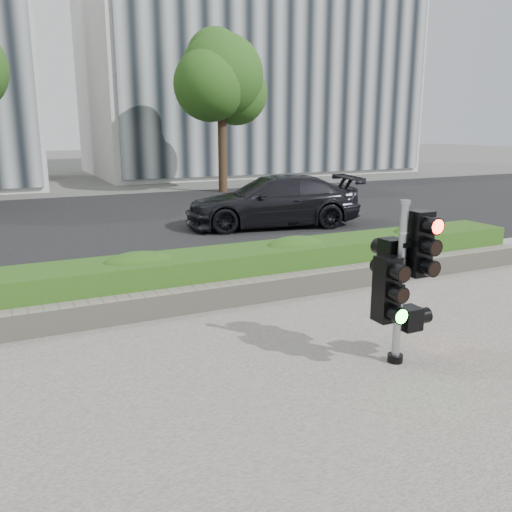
% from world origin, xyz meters
% --- Properties ---
extents(ground, '(120.00, 120.00, 0.00)m').
position_xyz_m(ground, '(0.00, 0.00, 0.00)').
color(ground, '#51514C').
rests_on(ground, ground).
extents(sidewalk, '(16.00, 11.00, 0.03)m').
position_xyz_m(sidewalk, '(0.00, -2.50, 0.01)').
color(sidewalk, '#9E9389').
rests_on(sidewalk, ground).
extents(road, '(60.00, 13.00, 0.02)m').
position_xyz_m(road, '(0.00, 10.00, 0.01)').
color(road, black).
rests_on(road, ground).
extents(curb, '(60.00, 0.25, 0.12)m').
position_xyz_m(curb, '(0.00, 3.15, 0.06)').
color(curb, gray).
rests_on(curb, ground).
extents(stone_wall, '(12.00, 0.32, 0.34)m').
position_xyz_m(stone_wall, '(0.00, 1.90, 0.20)').
color(stone_wall, gray).
rests_on(stone_wall, sidewalk).
extents(hedge, '(12.00, 1.00, 0.68)m').
position_xyz_m(hedge, '(0.00, 2.55, 0.37)').
color(hedge, '#518328').
rests_on(hedge, sidewalk).
extents(building_right, '(18.00, 10.00, 12.00)m').
position_xyz_m(building_right, '(11.00, 25.00, 6.00)').
color(building_right, '#B7B7B2').
rests_on(building_right, ground).
extents(tree_right, '(4.10, 3.58, 6.53)m').
position_xyz_m(tree_right, '(5.48, 15.55, 4.48)').
color(tree_right, black).
rests_on(tree_right, ground).
extents(traffic_signal, '(0.64, 0.46, 1.87)m').
position_xyz_m(traffic_signal, '(0.94, -0.78, 1.06)').
color(traffic_signal, black).
rests_on(traffic_signal, sidewalk).
extents(car_dark, '(4.97, 2.78, 1.36)m').
position_xyz_m(car_dark, '(3.69, 7.57, 0.70)').
color(car_dark, black).
rests_on(car_dark, road).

